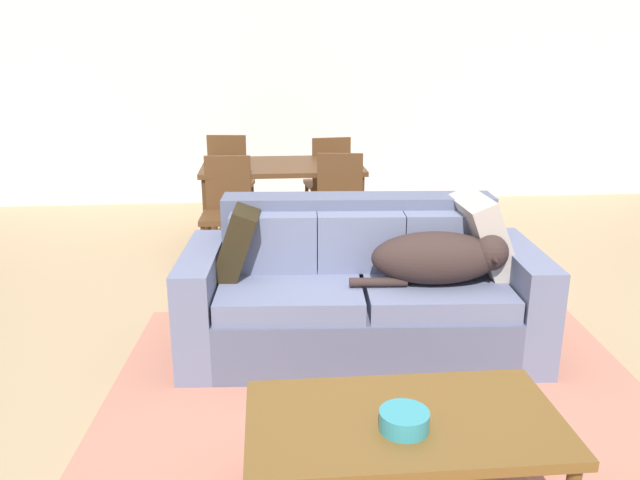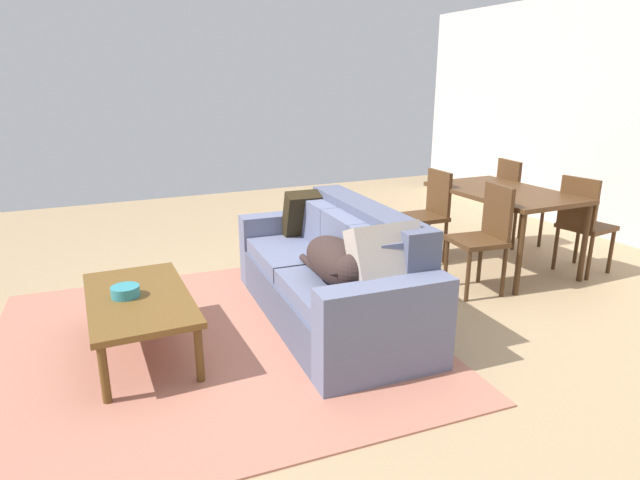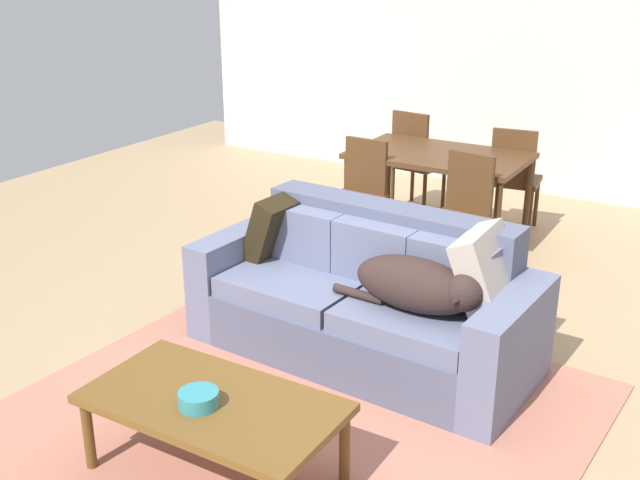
# 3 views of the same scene
# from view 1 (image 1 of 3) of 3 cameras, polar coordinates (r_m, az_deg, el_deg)

# --- Properties ---
(ground_plane) EXTENTS (10.00, 10.00, 0.00)m
(ground_plane) POSITION_cam_1_polar(r_m,az_deg,el_deg) (3.63, 5.38, -10.87)
(ground_plane) COLOR tan
(back_partition) EXTENTS (8.00, 0.12, 2.70)m
(back_partition) POSITION_cam_1_polar(r_m,az_deg,el_deg) (7.19, -0.15, 14.30)
(back_partition) COLOR silver
(back_partition) RESTS_ON ground
(area_rug) EXTENTS (2.95, 3.04, 0.01)m
(area_rug) POSITION_cam_1_polar(r_m,az_deg,el_deg) (2.99, 6.32, -17.46)
(area_rug) COLOR #B7715C
(area_rug) RESTS_ON ground
(couch) EXTENTS (2.06, 0.98, 0.86)m
(couch) POSITION_cam_1_polar(r_m,az_deg,el_deg) (3.66, 3.70, -4.86)
(couch) COLOR #51576F
(couch) RESTS_ON ground
(dog_on_left_cushion) EXTENTS (0.87, 0.37, 0.29)m
(dog_on_left_cushion) POSITION_cam_1_polar(r_m,az_deg,el_deg) (3.48, 10.96, -1.57)
(dog_on_left_cushion) COLOR #332522
(dog_on_left_cushion) RESTS_ON couch
(throw_pillow_by_left_arm) EXTENTS (0.29, 0.42, 0.43)m
(throw_pillow_by_left_arm) POSITION_cam_1_polar(r_m,az_deg,el_deg) (3.61, -7.55, -0.12)
(throw_pillow_by_left_arm) COLOR black
(throw_pillow_by_left_arm) RESTS_ON couch
(throw_pillow_by_right_arm) EXTENTS (0.32, 0.47, 0.49)m
(throw_pillow_by_right_arm) POSITION_cam_1_polar(r_m,az_deg,el_deg) (3.73, 14.63, 0.44)
(throw_pillow_by_right_arm) COLOR #AFA296
(throw_pillow_by_right_arm) RESTS_ON couch
(coffee_table) EXTENTS (1.16, 0.62, 0.40)m
(coffee_table) POSITION_cam_1_polar(r_m,az_deg,el_deg) (2.42, 7.65, -16.56)
(coffee_table) COLOR brown
(coffee_table) RESTS_ON ground
(bowl_on_coffee_table) EXTENTS (0.18, 0.18, 0.07)m
(bowl_on_coffee_table) POSITION_cam_1_polar(r_m,az_deg,el_deg) (2.32, 7.67, -15.97)
(bowl_on_coffee_table) COLOR teal
(bowl_on_coffee_table) RESTS_ON coffee_table
(dining_table) EXTENTS (1.36, 0.86, 0.75)m
(dining_table) POSITION_cam_1_polar(r_m,az_deg,el_deg) (5.42, -3.45, 6.20)
(dining_table) COLOR #4F321A
(dining_table) RESTS_ON ground
(dining_chair_near_left) EXTENTS (0.41, 0.41, 0.89)m
(dining_chair_near_left) POSITION_cam_1_polar(r_m,az_deg,el_deg) (4.95, -8.39, 2.91)
(dining_chair_near_left) COLOR #4F321A
(dining_chair_near_left) RESTS_ON ground
(dining_chair_near_right) EXTENTS (0.45, 0.45, 0.91)m
(dining_chair_near_right) POSITION_cam_1_polar(r_m,az_deg,el_deg) (4.91, 1.80, 3.07)
(dining_chair_near_right) COLOR #4F321A
(dining_chair_near_right) RESTS_ON ground
(dining_chair_far_left) EXTENTS (0.45, 0.45, 0.93)m
(dining_chair_far_left) POSITION_cam_1_polar(r_m,az_deg,el_deg) (6.08, -8.20, 5.58)
(dining_chair_far_left) COLOR #4F321A
(dining_chair_far_left) RESTS_ON ground
(dining_chair_far_right) EXTENTS (0.45, 0.45, 0.91)m
(dining_chair_far_right) POSITION_cam_1_polar(r_m,az_deg,el_deg) (6.01, 0.83, 5.59)
(dining_chair_far_right) COLOR #4F321A
(dining_chair_far_right) RESTS_ON ground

